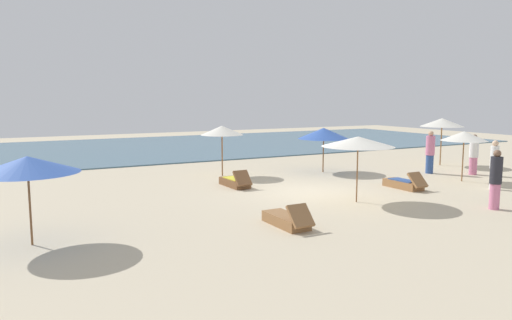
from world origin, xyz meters
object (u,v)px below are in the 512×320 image
object	(u,v)px
umbrella_1	(27,165)
person_1	(474,155)
umbrella_2	(464,136)
person_0	(496,179)
lounger_1	(404,184)
lounger_2	(287,220)
umbrella_3	(358,142)
umbrella_0	(324,133)
person_4	(430,152)
person_2	(494,164)
lounger_0	(235,182)
umbrella_4	(222,130)
umbrella_5	(442,122)

from	to	relation	value
umbrella_1	person_1	bearing A→B (deg)	6.76
umbrella_2	person_0	distance (m)	4.99
lounger_1	lounger_2	size ratio (longest dim) A/B	1.00
umbrella_3	person_1	distance (m)	8.27
umbrella_2	umbrella_0	bearing A→B (deg)	127.42
umbrella_1	person_4	xyz separation A→B (m)	(15.99, 3.19, -0.90)
umbrella_0	lounger_2	size ratio (longest dim) A/B	1.33
person_2	lounger_0	bearing A→B (deg)	148.89
umbrella_4	person_1	world-z (taller)	umbrella_4
umbrella_4	lounger_1	size ratio (longest dim) A/B	1.24
umbrella_1	person_2	bearing A→B (deg)	-2.01
umbrella_2	person_4	size ratio (longest dim) A/B	1.07
umbrella_1	person_0	xyz separation A→B (m)	(12.36, -2.59, -0.93)
umbrella_2	person_2	size ratio (longest dim) A/B	1.11
lounger_1	lounger_0	bearing A→B (deg)	148.80
umbrella_5	person_4	xyz separation A→B (m)	(-2.46, -1.57, -1.15)
umbrella_2	lounger_1	distance (m)	3.52
umbrella_2	person_4	bearing A→B (deg)	77.87
person_0	umbrella_0	bearing A→B (deg)	91.90
person_1	person_2	distance (m)	3.42
lounger_2	person_0	world-z (taller)	person_0
umbrella_0	umbrella_1	xyz separation A→B (m)	(-12.09, -5.66, 0.11)
umbrella_1	person_0	bearing A→B (deg)	-11.84
umbrella_0	umbrella_5	xyz separation A→B (m)	(6.36, -0.90, 0.36)
umbrella_4	lounger_1	distance (m)	7.63
person_0	umbrella_4	bearing A→B (deg)	116.25
umbrella_4	person_2	xyz separation A→B (m)	(7.41, -7.36, -1.00)
umbrella_2	umbrella_5	distance (m)	4.65
umbrella_1	person_2	xyz separation A→B (m)	(15.13, -0.53, -0.91)
umbrella_0	person_1	bearing A→B (deg)	-34.36
umbrella_5	lounger_1	xyz separation A→B (m)	(-6.02, -3.67, -1.91)
umbrella_0	person_4	bearing A→B (deg)	-32.34
umbrella_1	umbrella_5	world-z (taller)	umbrella_5
lounger_1	umbrella_0	bearing A→B (deg)	94.20
umbrella_2	lounger_2	xyz separation A→B (m)	(-9.62, -2.47, -1.63)
umbrella_5	person_4	size ratio (longest dim) A/B	1.23
umbrella_1	umbrella_4	world-z (taller)	umbrella_4
umbrella_0	lounger_1	bearing A→B (deg)	-85.80
umbrella_3	umbrella_4	bearing A→B (deg)	104.04
lounger_1	umbrella_3	bearing A→B (deg)	-162.08
umbrella_0	umbrella_2	bearing A→B (deg)	-52.58
lounger_1	person_4	world-z (taller)	person_4
umbrella_2	umbrella_3	distance (m)	6.24
person_1	person_4	distance (m)	1.78
umbrella_5	lounger_1	world-z (taller)	umbrella_5
umbrella_4	person_0	xyz separation A→B (m)	(4.65, -9.42, -1.02)
umbrella_4	umbrella_1	bearing A→B (deg)	-138.49
umbrella_4	lounger_0	xyz separation A→B (m)	(-0.59, -2.53, -1.75)
umbrella_2	lounger_1	xyz separation A→B (m)	(-3.13, -0.05, -1.62)
umbrella_1	umbrella_5	size ratio (longest dim) A/B	0.98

